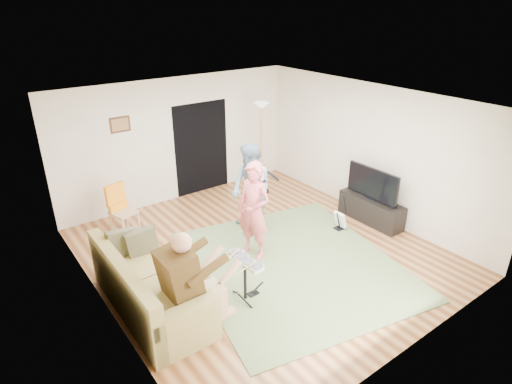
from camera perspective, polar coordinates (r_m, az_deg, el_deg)
floor at (r=7.79m, az=0.73°, el=-7.95°), size 6.00×6.00×0.00m
walls at (r=7.16m, az=0.78°, el=1.21°), size 5.50×6.00×2.70m
ceiling at (r=6.74m, az=0.85°, el=11.82°), size 6.00×6.00×0.00m
window_blinds at (r=6.15m, az=-21.20°, el=-2.57°), size 0.00×2.05×2.05m
doorway at (r=9.90m, az=-7.27°, el=5.82°), size 2.10×0.00×2.10m
picture_frame at (r=8.96m, az=-17.68°, el=8.57°), size 0.42×0.03×0.32m
area_rug at (r=7.47m, az=5.00°, el=-9.58°), size 3.99×4.34×0.02m
sofa at (r=6.51m, az=-14.55°, el=-12.85°), size 0.95×2.31×0.93m
drummer at (r=6.01m, az=-8.31°, el=-12.61°), size 0.96×0.54×1.48m
drum_kit at (r=6.52m, az=-1.45°, el=-11.81°), size 0.40×0.71×0.74m
singer at (r=7.28m, az=-0.31°, el=-2.52°), size 0.58×0.73×1.74m
microphone at (r=7.21m, az=0.97°, el=0.96°), size 0.06×0.06×0.24m
guitarist at (r=8.03m, az=-0.65°, el=0.29°), size 0.67×0.86×1.78m
guitar_held at (r=8.02m, az=0.49°, el=2.73°), size 0.24×0.61×0.26m
guitar_spare at (r=8.56m, az=11.18°, el=-3.60°), size 0.27×0.24×0.75m
torchiere_lamp at (r=9.62m, az=0.73°, el=7.96°), size 0.38×0.38×2.11m
dining_chair at (r=8.61m, az=-17.25°, el=-3.10°), size 0.53×0.55×0.99m
tv_cabinet at (r=9.00m, az=15.07°, el=-2.32°), size 0.40×1.40×0.50m
television at (r=8.72m, az=15.29°, el=1.11°), size 0.06×1.18×0.62m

